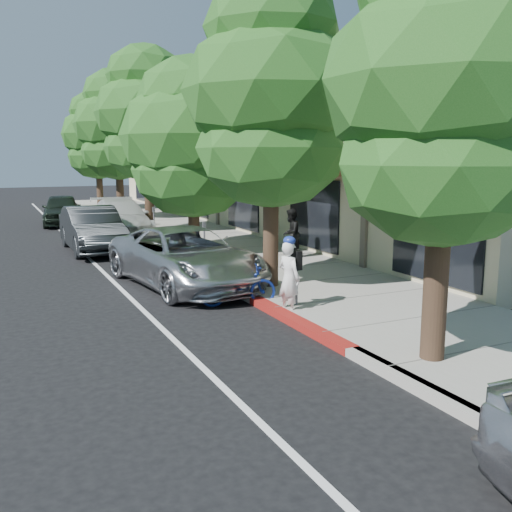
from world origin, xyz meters
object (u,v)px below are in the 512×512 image
street_tree_4 (117,126)px  silver_suv (186,257)px  street_tree_3 (146,115)px  street_tree_1 (271,96)px  pedestrian (291,233)px  street_tree_0 (447,89)px  street_tree_2 (192,139)px  cyclist (289,278)px  white_pickup (120,219)px  street_tree_5 (97,136)px  bicycle (238,286)px  dark_suv_far (62,210)px  dark_sedan (92,229)px

street_tree_4 → silver_suv: bearing=-96.3°
street_tree_3 → street_tree_1: bearing=-90.0°
pedestrian → street_tree_0: bearing=34.7°
street_tree_1 → street_tree_2: street_tree_1 is taller
cyclist → white_pickup: cyclist is taller
silver_suv → cyclist: bearing=-79.9°
street_tree_5 → bicycle: (-1.37, -25.00, -4.23)m
street_tree_4 → street_tree_5: size_ratio=1.07×
street_tree_3 → street_tree_4: (0.00, 6.00, -0.17)m
white_pickup → pedestrian: pedestrian is taller
silver_suv → dark_suv_far: (-1.29, 16.00, -0.01)m
silver_suv → dark_sedan: dark_sedan is taller
bicycle → dark_sedan: size_ratio=0.36×
street_tree_5 → cyclist: street_tree_5 is taller
street_tree_1 → pedestrian: size_ratio=4.86×
bicycle → dark_sedan: 9.58m
street_tree_3 → street_tree_5: bearing=90.0°
street_tree_4 → cyclist: size_ratio=4.89×
dark_sedan → street_tree_2: bearing=-38.6°
silver_suv → white_pickup: white_pickup is taller
street_tree_0 → dark_sedan: (-3.10, 14.41, -3.68)m
street_tree_1 → street_tree_0: bearing=-90.0°
street_tree_1 → dark_sedan: street_tree_1 is taller
cyclist → pedestrian: bearing=-44.2°
street_tree_0 → dark_suv_far: bearing=97.5°
white_pickup → dark_suv_far: 6.13m
street_tree_1 → street_tree_2: (0.00, 6.00, -0.87)m
street_tree_3 → dark_sedan: street_tree_3 is taller
street_tree_3 → pedestrian: size_ratio=5.08×
street_tree_3 → white_pickup: 4.63m
street_tree_3 → dark_suv_far: street_tree_3 is taller
silver_suv → pedestrian: 4.69m
street_tree_1 → silver_suv: 4.77m
street_tree_4 → cyclist: street_tree_4 is taller
street_tree_1 → bicycle: size_ratio=4.34×
street_tree_4 → white_pickup: 7.79m
street_tree_3 → dark_sedan: (-3.10, -3.59, -4.39)m
street_tree_1 → white_pickup: 12.41m
street_tree_0 → silver_suv: bearing=103.6°
street_tree_5 → street_tree_0: bearing=-90.0°
cyclist → dark_suv_far: bearing=-8.0°
cyclist → silver_suv: cyclist is taller
dark_sedan → white_pickup: dark_sedan is taller
street_tree_0 → street_tree_2: size_ratio=1.04×
street_tree_3 → street_tree_4: street_tree_3 is taller
dark_suv_far → street_tree_5: bearing=71.2°
street_tree_1 → silver_suv: size_ratio=1.38×
street_tree_4 → bicycle: bearing=-94.1°
dark_sedan → dark_suv_far: 9.09m
dark_suv_far → street_tree_2: bearing=-68.2°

